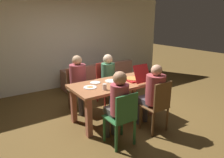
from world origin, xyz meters
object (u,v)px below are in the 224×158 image
object	(u,v)px
person_2	(109,75)
drinking_glass_1	(151,77)
chair_2	(106,80)
drinking_glass_0	(105,87)
chair_0	(122,118)
plate_1	(111,81)
person_3	(153,92)
plate_2	(95,83)
drinking_glass_3	(144,73)
plate_0	(90,87)
person_0	(118,101)
person_1	(79,79)
pizza_box_0	(135,78)
drinking_glass_2	(117,75)
dining_table	(115,89)
couch	(98,79)
chair_1	(77,88)
chair_3	(158,105)

from	to	relation	value
person_2	drinking_glass_1	bearing A→B (deg)	-70.36
chair_2	drinking_glass_0	xyz separation A→B (m)	(-0.73, -1.13, 0.29)
chair_0	plate_1	size ratio (longest dim) A/B	3.54
person_3	person_2	bearing A→B (deg)	90.00
plate_2	person_2	bearing A→B (deg)	38.21
plate_1	drinking_glass_3	distance (m)	0.79
chair_2	plate_0	xyz separation A→B (m)	(-0.89, -0.88, 0.24)
person_0	person_1	xyz separation A→B (m)	(0.00, 1.46, 0.01)
pizza_box_0	plate_1	xyz separation A→B (m)	(-0.44, 0.22, -0.04)
plate_0	drinking_glass_2	size ratio (longest dim) A/B	1.71
drinking_glass_0	chair_0	bearing A→B (deg)	-94.55
dining_table	couch	bearing A→B (deg)	69.81
plate_0	drinking_glass_1	xyz separation A→B (m)	(1.26, -0.29, 0.05)
chair_0	chair_1	xyz separation A→B (m)	(0.00, 1.72, -0.00)
drinking_glass_0	drinking_glass_1	distance (m)	1.10
person_2	person_3	world-z (taller)	person_3
dining_table	plate_2	size ratio (longest dim) A/B	8.46
drinking_glass_2	chair_1	bearing A→B (deg)	133.64
chair_1	plate_0	bearing A→B (deg)	-97.43
pizza_box_0	drinking_glass_2	world-z (taller)	pizza_box_0
chair_3	couch	size ratio (longest dim) A/B	0.49
chair_2	drinking_glass_3	xyz separation A→B (m)	(0.44, -0.88, 0.30)
pizza_box_0	plate_2	distance (m)	0.82
drinking_glass_2	person_2	bearing A→B (deg)	75.16
drinking_glass_1	couch	bearing A→B (deg)	90.14
chair_3	drinking_glass_1	size ratio (longest dim) A/B	7.74
chair_2	pizza_box_0	bearing A→B (deg)	-84.86
person_0	plate_0	xyz separation A→B (m)	(-0.11, 0.72, 0.06)
chair_2	drinking_glass_1	size ratio (longest dim) A/B	7.81
chair_2	person_2	xyz separation A→B (m)	(0.00, -0.14, 0.17)
dining_table	pizza_box_0	size ratio (longest dim) A/B	3.45
chair_0	plate_0	bearing A→B (deg)	97.48
chair_2	drinking_glass_0	bearing A→B (deg)	-123.03
dining_table	pizza_box_0	distance (m)	0.48
pizza_box_0	person_3	bearing A→B (deg)	-98.16
person_2	pizza_box_0	size ratio (longest dim) A/B	2.37
chair_1	chair_3	distance (m)	1.90
chair_3	drinking_glass_0	size ratio (longest dim) A/B	8.73
chair_0	chair_1	size ratio (longest dim) A/B	0.98
chair_1	chair_3	world-z (taller)	chair_3
dining_table	drinking_glass_1	size ratio (longest dim) A/B	14.04
drinking_glass_3	couch	size ratio (longest dim) A/B	0.07
person_0	drinking_glass_2	world-z (taller)	person_0
person_0	drinking_glass_1	world-z (taller)	person_0
chair_3	drinking_glass_1	world-z (taller)	chair_3
drinking_glass_2	plate_0	bearing A→B (deg)	-165.52
chair_0	person_3	distance (m)	0.83
drinking_glass_0	drinking_glass_3	size ratio (longest dim) A/B	0.76
pizza_box_0	drinking_glass_2	bearing A→B (deg)	127.20
person_1	couch	xyz separation A→B (m)	(1.14, 1.17, -0.47)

